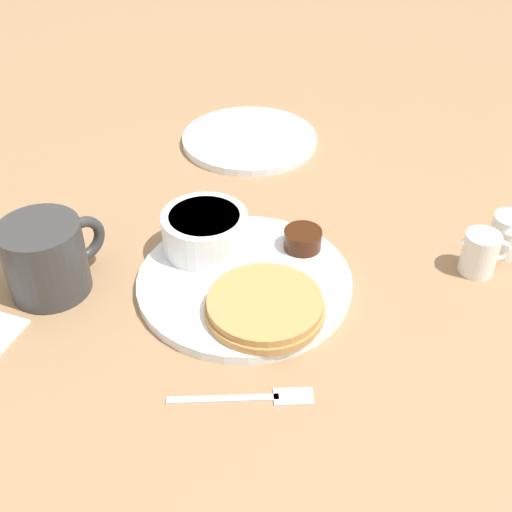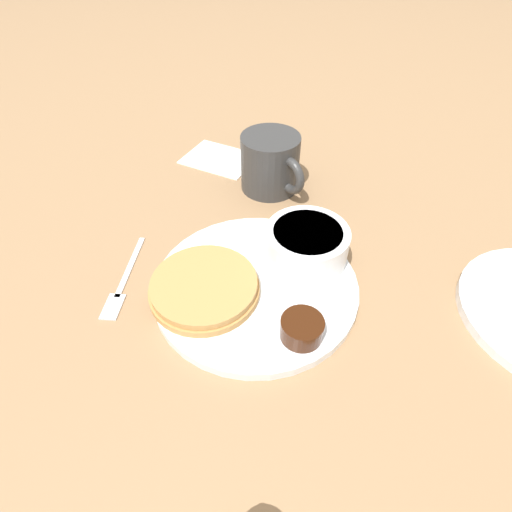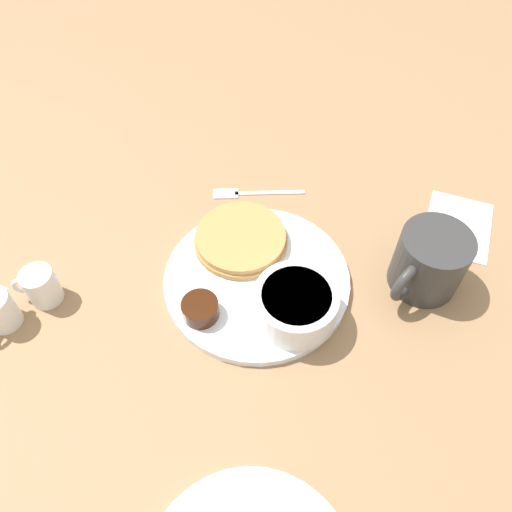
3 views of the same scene
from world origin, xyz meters
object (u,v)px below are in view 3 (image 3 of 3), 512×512
(plate, at_px, (257,279))
(coffee_mug, at_px, (428,262))
(creamer_pitcher_near, at_px, (41,286))
(fork, at_px, (248,193))
(bowl, at_px, (296,304))

(plate, relative_size, coffee_mug, 2.23)
(coffee_mug, xyz_separation_m, creamer_pitcher_near, (0.10, -0.48, -0.02))
(coffee_mug, bearing_deg, creamer_pitcher_near, -77.91)
(plate, xyz_separation_m, creamer_pitcher_near, (0.07, -0.27, 0.02))
(plate, relative_size, creamer_pitcher_near, 3.99)
(creamer_pitcher_near, bearing_deg, plate, 104.25)
(coffee_mug, xyz_separation_m, fork, (-0.12, -0.25, -0.04))
(plate, distance_m, coffee_mug, 0.22)
(plate, height_order, bowl, bowl)
(plate, bearing_deg, creamer_pitcher_near, -75.75)
(bowl, height_order, creamer_pitcher_near, bowl)
(coffee_mug, bearing_deg, fork, -115.99)
(plate, relative_size, fork, 1.76)
(creamer_pitcher_near, height_order, fork, creamer_pitcher_near)
(coffee_mug, distance_m, fork, 0.29)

